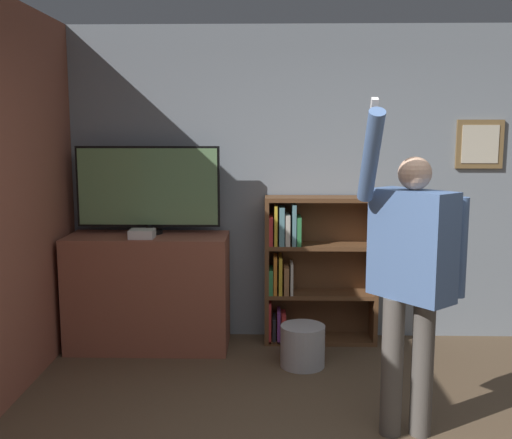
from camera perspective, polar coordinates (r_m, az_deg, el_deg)
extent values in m
cube|color=gray|center=(5.25, 7.35, 3.30)|extent=(6.54, 0.06, 2.70)
cube|color=olive|center=(5.46, 20.53, 6.74)|extent=(0.40, 0.02, 0.41)
cube|color=beige|center=(5.45, 20.58, 6.73)|extent=(0.31, 0.01, 0.32)
cube|color=#93513D|center=(4.27, -22.87, 1.52)|extent=(0.06, 4.20, 2.70)
cube|color=#93513D|center=(5.14, -10.17, -6.77)|extent=(1.33, 0.55, 0.96)
cylinder|color=black|center=(5.12, -10.11, -1.16)|extent=(0.22, 0.22, 0.03)
cylinder|color=black|center=(5.11, -10.13, -0.72)|extent=(0.06, 0.06, 0.05)
cube|color=black|center=(5.07, -10.23, 3.11)|extent=(1.20, 0.04, 0.67)
cube|color=#6B9360|center=(5.05, -10.28, 3.08)|extent=(1.16, 0.01, 0.63)
cube|color=white|center=(4.91, -10.80, -1.35)|extent=(0.20, 0.17, 0.07)
cube|color=brown|center=(5.15, 1.04, -4.82)|extent=(0.04, 0.28, 1.27)
cube|color=brown|center=(5.23, 11.22, -4.79)|extent=(0.04, 0.28, 1.27)
cube|color=brown|center=(5.30, 6.05, -4.49)|extent=(0.96, 0.01, 1.27)
cube|color=brown|center=(5.35, 6.06, -11.25)|extent=(0.88, 0.28, 0.04)
cube|color=brown|center=(5.22, 6.13, -7.08)|extent=(0.88, 0.28, 0.04)
cube|color=brown|center=(5.13, 6.21, -2.53)|extent=(0.88, 0.28, 0.04)
cube|color=brown|center=(5.06, 6.28, 1.96)|extent=(0.88, 0.28, 0.04)
cube|color=red|center=(5.25, 1.34, -9.59)|extent=(0.02, 0.23, 0.35)
cube|color=#232328|center=(5.26, 1.74, -10.30)|extent=(0.03, 0.22, 0.21)
cube|color=#7A3889|center=(5.25, 2.17, -10.01)|extent=(0.03, 0.21, 0.27)
cube|color=red|center=(5.25, 2.63, -10.14)|extent=(0.04, 0.21, 0.25)
cube|color=#338447|center=(5.14, 1.43, -5.82)|extent=(0.03, 0.22, 0.22)
cube|color=orange|center=(5.12, 1.84, -5.26)|extent=(0.03, 0.20, 0.33)
cube|color=gold|center=(5.15, 2.33, -5.23)|extent=(0.03, 0.26, 0.32)
cube|color=#99663D|center=(5.13, 2.90, -5.75)|extent=(0.04, 0.20, 0.24)
cube|color=beige|center=(5.14, 3.40, -5.54)|extent=(0.02, 0.23, 0.27)
cube|color=red|center=(5.05, 1.44, -1.03)|extent=(0.03, 0.22, 0.24)
cube|color=gold|center=(5.05, 1.90, -0.50)|extent=(0.03, 0.24, 0.34)
cube|color=#5B8E99|center=(5.05, 2.47, -0.58)|extent=(0.04, 0.23, 0.32)
cube|color=beige|center=(5.07, 3.02, -0.92)|extent=(0.04, 0.25, 0.26)
cube|color=#5B8E99|center=(5.06, 3.62, -0.44)|extent=(0.03, 0.25, 0.35)
cube|color=#338447|center=(5.07, 4.08, -1.03)|extent=(0.04, 0.25, 0.24)
cylinder|color=#56514C|center=(3.76, 12.83, -13.52)|extent=(0.13, 0.13, 0.85)
cylinder|color=#56514C|center=(3.80, 15.57, -13.39)|extent=(0.13, 0.13, 0.85)
cube|color=#4C6B9E|center=(3.57, 14.64, -2.35)|extent=(0.48, 0.52, 0.64)
sphere|color=tan|center=(3.52, 14.89, 4.27)|extent=(0.19, 0.19, 0.19)
cylinder|color=#4C6B9E|center=(3.65, 18.79, -2.54)|extent=(0.09, 0.09, 0.58)
cylinder|color=#4C6B9E|center=(3.35, 10.88, 5.88)|extent=(0.09, 0.41, 0.53)
cube|color=white|center=(3.29, 11.17, 10.11)|extent=(0.04, 0.09, 0.14)
cylinder|color=#B7B7BC|center=(4.76, 4.46, -11.89)|extent=(0.35, 0.35, 0.32)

